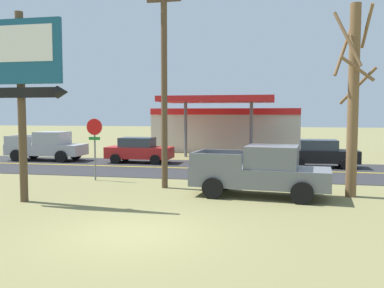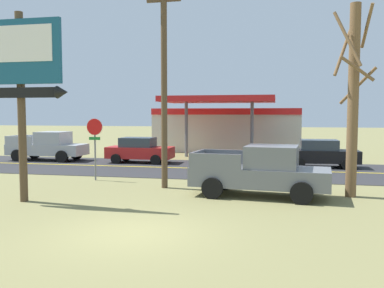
% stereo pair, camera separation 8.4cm
% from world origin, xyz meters
% --- Properties ---
extents(ground_plane, '(180.00, 180.00, 0.00)m').
position_xyz_m(ground_plane, '(0.00, 0.00, 0.00)').
color(ground_plane, olive).
extents(road_asphalt, '(140.00, 8.00, 0.02)m').
position_xyz_m(road_asphalt, '(0.00, 13.00, 0.01)').
color(road_asphalt, '#2B2B2D').
rests_on(road_asphalt, ground).
extents(road_centre_line, '(126.00, 0.20, 0.01)m').
position_xyz_m(road_centre_line, '(0.00, 13.00, 0.02)').
color(road_centre_line, gold).
rests_on(road_centre_line, road_asphalt).
extents(motel_sign, '(3.60, 0.54, 6.74)m').
position_xyz_m(motel_sign, '(-5.11, 2.86, 4.69)').
color(motel_sign, brown).
rests_on(motel_sign, ground).
extents(stop_sign, '(0.80, 0.08, 2.95)m').
position_xyz_m(stop_sign, '(-4.69, 7.93, 2.03)').
color(stop_sign, slate).
rests_on(stop_sign, ground).
extents(utility_pole, '(1.61, 0.26, 9.16)m').
position_xyz_m(utility_pole, '(-0.93, 6.68, 4.85)').
color(utility_pole, brown).
rests_on(utility_pole, ground).
extents(bare_tree, '(1.75, 1.76, 7.26)m').
position_xyz_m(bare_tree, '(6.55, 6.30, 3.82)').
color(bare_tree, brown).
rests_on(bare_tree, ground).
extents(gas_station, '(12.00, 11.50, 4.40)m').
position_xyz_m(gas_station, '(-0.40, 25.06, 1.94)').
color(gas_station, beige).
rests_on(gas_station, ground).
extents(pickup_grey_parked_on_lawn, '(5.37, 2.64, 1.96)m').
position_xyz_m(pickup_grey_parked_on_lawn, '(3.20, 5.66, 0.96)').
color(pickup_grey_parked_on_lawn, slate).
rests_on(pickup_grey_parked_on_lawn, ground).
extents(pickup_silver_on_road, '(5.20, 2.24, 1.96)m').
position_xyz_m(pickup_silver_on_road, '(-11.40, 15.00, 0.96)').
color(pickup_silver_on_road, '#A8AAAF').
rests_on(pickup_silver_on_road, ground).
extents(car_black_near_lane, '(4.20, 2.00, 1.64)m').
position_xyz_m(car_black_near_lane, '(6.31, 15.00, 0.83)').
color(car_black_near_lane, black).
rests_on(car_black_near_lane, ground).
extents(car_red_mid_lane, '(4.20, 2.00, 1.64)m').
position_xyz_m(car_red_mid_lane, '(-4.91, 15.00, 0.83)').
color(car_red_mid_lane, red).
rests_on(car_red_mid_lane, ground).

